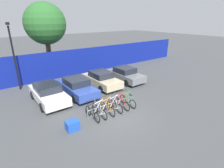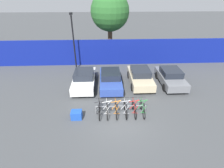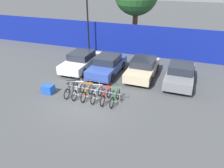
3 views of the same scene
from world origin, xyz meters
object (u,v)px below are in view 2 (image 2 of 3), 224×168
bicycle_red (134,109)px  cargo_crate (77,115)px  tree_behind_hoarding (110,12)px  bike_rack (121,107)px  car_white (84,79)px  car_beige (140,76)px  lamp_post (73,39)px  bicycle_orange (116,110)px  car_grey (171,77)px  bicycle_white (107,110)px  bicycle_silver (125,109)px  bicycle_green (142,109)px  bicycle_black (99,110)px  car_blue (111,79)px

bicycle_red → cargo_crate: bicycle_red is taller
cargo_crate → tree_behind_hoarding: size_ratio=0.09×
bike_rack → car_white: size_ratio=0.81×
cargo_crate → car_beige: bearing=42.5°
car_white → lamp_post: bearing=107.4°
bike_rack → bicycle_orange: (-0.34, -0.15, -0.11)m
bike_rack → car_beige: bearing=63.3°
bicycle_red → car_grey: size_ratio=0.43×
bicycle_white → bicycle_red: 1.82m
bicycle_silver → bicycle_green: 1.16m
bike_rack → lamp_post: bearing=117.5°
bicycle_silver → car_grey: car_grey is taller
bicycle_black → bicycle_orange: bearing=-1.2°
bicycle_orange → bicycle_green: bearing=1.7°
bicycle_orange → car_blue: car_blue is taller
bicycle_white → car_beige: bearing=52.3°
car_beige → tree_behind_hoarding: (-2.43, 6.48, 4.63)m
car_beige → lamp_post: 7.58m
bike_rack → tree_behind_hoarding: (-0.35, 10.63, 4.84)m
bicycle_green → car_white: size_ratio=0.40×
car_beige → lamp_post: lamp_post is taller
bicycle_silver → cargo_crate: (-3.24, -0.31, -0.10)m
bicycle_white → bicycle_orange: size_ratio=1.00×
bicycle_white → car_white: bearing=112.6°
bicycle_green → bicycle_red: bearing=177.7°
bike_rack → car_white: bearing=126.1°
car_blue → lamp_post: (-3.51, 4.07, 2.45)m
bicycle_silver → lamp_post: size_ratio=0.31×
car_beige → bicycle_black: bearing=-129.5°
bicycle_green → cargo_crate: bicycle_green is taller
cargo_crate → tree_behind_hoarding: tree_behind_hoarding is taller
bicycle_red → cargo_crate: 3.85m
car_blue → tree_behind_hoarding: 8.28m
car_beige → car_blue: bearing=-171.6°
car_blue → car_beige: (2.64, 0.39, -0.00)m
bike_rack → car_beige: size_ratio=0.83×
bicycle_black → bicycle_green: 2.91m
bicycle_white → car_white: (-1.89, 4.03, 0.31)m
bicycle_red → car_beige: 4.47m
bike_rack → tree_behind_hoarding: bearing=91.9°
bicycle_silver → bicycle_white: bearing=177.0°
car_white → car_beige: bearing=3.1°
bicycle_white → bicycle_green: 2.39m
bicycle_white → car_beige: 5.26m
bicycle_black → car_beige: bearing=49.3°
car_white → cargo_crate: 4.36m
car_grey → tree_behind_hoarding: tree_behind_hoarding is taller
lamp_post → bicycle_black: bearing=-71.9°
car_blue → lamp_post: 5.91m
bicycle_orange → cargo_crate: bearing=-171.5°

